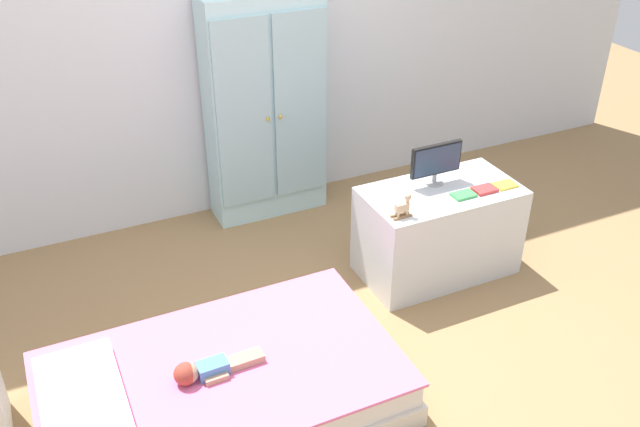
% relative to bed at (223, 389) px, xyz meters
% --- Properties ---
extents(ground_plane, '(10.00, 10.00, 0.02)m').
position_rel_bed_xyz_m(ground_plane, '(0.58, 0.16, -0.13)').
color(ground_plane, '#99754C').
extents(bed, '(1.52, 0.92, 0.24)m').
position_rel_bed_xyz_m(bed, '(0.00, 0.00, 0.00)').
color(bed, silver).
rests_on(bed, ground_plane).
extents(pillow, '(0.32, 0.66, 0.06)m').
position_rel_bed_xyz_m(pillow, '(-0.56, -0.00, 0.15)').
color(pillow, white).
rests_on(pillow, bed).
extents(doll, '(0.39, 0.13, 0.10)m').
position_rel_bed_xyz_m(doll, '(-0.08, -0.02, 0.16)').
color(doll, '#4C84C6').
rests_on(doll, bed).
extents(wardrobe, '(0.72, 0.30, 1.40)m').
position_rel_bed_xyz_m(wardrobe, '(0.82, 1.55, 0.58)').
color(wardrobe, silver).
rests_on(wardrobe, ground_plane).
extents(tv_stand, '(0.85, 0.46, 0.52)m').
position_rel_bed_xyz_m(tv_stand, '(1.43, 0.51, 0.14)').
color(tv_stand, silver).
rests_on(tv_stand, ground_plane).
extents(tv_monitor, '(0.30, 0.10, 0.23)m').
position_rel_bed_xyz_m(tv_monitor, '(1.43, 0.58, 0.54)').
color(tv_monitor, '#99999E').
rests_on(tv_monitor, tv_stand).
extents(rocking_horse_toy, '(0.11, 0.04, 0.13)m').
position_rel_bed_xyz_m(rocking_horse_toy, '(1.09, 0.36, 0.46)').
color(rocking_horse_toy, '#8E6642').
rests_on(rocking_horse_toy, tv_stand).
extents(book_green, '(0.12, 0.08, 0.01)m').
position_rel_bed_xyz_m(book_green, '(1.49, 0.40, 0.41)').
color(book_green, '#429E51').
rests_on(book_green, tv_stand).
extents(book_red, '(0.12, 0.09, 0.02)m').
position_rel_bed_xyz_m(book_red, '(1.63, 0.40, 0.41)').
color(book_red, '#CC3838').
rests_on(book_red, tv_stand).
extents(book_yellow, '(0.12, 0.09, 0.01)m').
position_rel_bed_xyz_m(book_yellow, '(1.76, 0.40, 0.41)').
color(book_yellow, gold).
rests_on(book_yellow, tv_stand).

